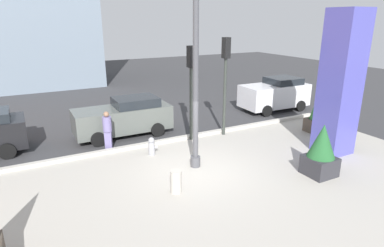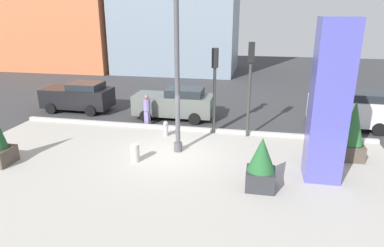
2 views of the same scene
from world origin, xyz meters
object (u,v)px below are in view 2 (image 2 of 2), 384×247
object	(u,v)px
traffic_light_corner	(215,77)
car_curb_west	(351,110)
car_curb_east	(79,96)
lamp_post	(177,76)
potted_plant_by_pillar	(352,132)
fire_hydrant	(166,128)
concrete_bollard	(135,153)
art_pillar_blue	(329,103)
traffic_light_far_side	(250,74)
car_passing_lane	(175,103)
potted_plant_curbside	(261,164)
pedestrian_on_sidewalk	(147,109)

from	to	relation	value
traffic_light_corner	car_curb_west	bearing A→B (deg)	17.75
car_curb_east	lamp_post	bearing A→B (deg)	-34.03
potted_plant_by_pillar	fire_hydrant	world-z (taller)	potted_plant_by_pillar
lamp_post	potted_plant_by_pillar	world-z (taller)	lamp_post
concrete_bollard	art_pillar_blue	bearing A→B (deg)	0.45
fire_hydrant	concrete_bollard	distance (m)	3.18
traffic_light_far_side	car_passing_lane	xyz separation A→B (m)	(-4.13, 2.11, -2.14)
potted_plant_curbside	car_passing_lane	distance (m)	8.65
lamp_post	art_pillar_blue	distance (m)	5.84
potted_plant_curbside	traffic_light_corner	bearing A→B (deg)	113.98
lamp_post	traffic_light_far_side	bearing A→B (deg)	40.99
traffic_light_far_side	car_curb_west	distance (m)	5.97
art_pillar_blue	potted_plant_curbside	world-z (taller)	art_pillar_blue
lamp_post	traffic_light_corner	distance (m)	2.91
lamp_post	car_curb_west	size ratio (longest dim) A/B	1.66
lamp_post	car_passing_lane	world-z (taller)	lamp_post
car_passing_lane	potted_plant_curbside	bearing A→B (deg)	-56.34
car_passing_lane	traffic_light_corner	bearing A→B (deg)	-38.62
lamp_post	car_passing_lane	distance (m)	5.33
potted_plant_by_pillar	pedestrian_on_sidewalk	world-z (taller)	potted_plant_by_pillar
car_passing_lane	traffic_light_far_side	bearing A→B (deg)	-27.10
art_pillar_blue	potted_plant_by_pillar	xyz separation A→B (m)	(1.41, 1.97, -1.66)
potted_plant_by_pillar	traffic_light_corner	size ratio (longest dim) A/B	0.59
potted_plant_curbside	car_curb_east	size ratio (longest dim) A/B	0.46
potted_plant_curbside	traffic_light_far_side	bearing A→B (deg)	97.46
car_curb_west	traffic_light_corner	bearing A→B (deg)	-162.25
traffic_light_corner	car_passing_lane	bearing A→B (deg)	141.38
lamp_post	traffic_light_far_side	world-z (taller)	lamp_post
car_curb_east	pedestrian_on_sidewalk	size ratio (longest dim) A/B	2.45
car_curb_west	art_pillar_blue	bearing A→B (deg)	-110.57
potted_plant_by_pillar	potted_plant_curbside	xyz separation A→B (m)	(-3.56, -3.25, -0.25)
fire_hydrant	traffic_light_far_side	size ratio (longest dim) A/B	0.17
traffic_light_corner	car_passing_lane	size ratio (longest dim) A/B	0.95
concrete_bollard	car_passing_lane	size ratio (longest dim) A/B	0.17
fire_hydrant	traffic_light_corner	bearing A→B (deg)	20.79
potted_plant_curbside	concrete_bollard	size ratio (longest dim) A/B	2.48
potted_plant_by_pillar	car_curb_west	bearing A→B (deg)	77.93
art_pillar_blue	car_curb_west	bearing A→B (deg)	69.43
lamp_post	car_curb_east	bearing A→B (deg)	145.97
potted_plant_curbside	car_passing_lane	size ratio (longest dim) A/B	0.42
potted_plant_by_pillar	car_curb_east	xyz separation A→B (m)	(-14.42, 4.33, -0.27)
potted_plant_by_pillar	traffic_light_far_side	size ratio (longest dim) A/B	0.55
art_pillar_blue	traffic_light_corner	bearing A→B (deg)	138.61
traffic_light_corner	car_curb_east	size ratio (longest dim) A/B	1.02
lamp_post	car_passing_lane	bearing A→B (deg)	105.61
lamp_post	car_passing_lane	xyz separation A→B (m)	(-1.28, 4.58, -2.39)
car_curb_east	car_passing_lane	bearing A→B (deg)	-3.56
car_curb_east	fire_hydrant	bearing A→B (deg)	-26.83
potted_plant_curbside	car_curb_east	world-z (taller)	potted_plant_curbside
traffic_light_corner	pedestrian_on_sidewalk	size ratio (longest dim) A/B	2.51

